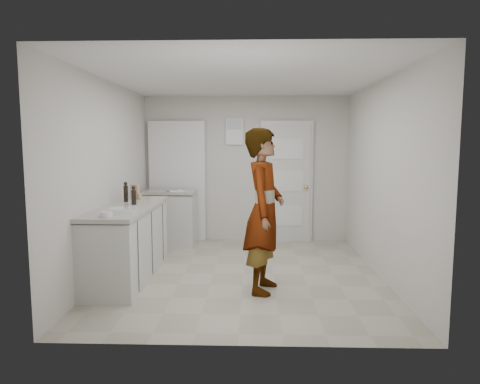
{
  "coord_description": "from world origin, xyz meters",
  "views": [
    {
      "loc": [
        0.12,
        -5.43,
        1.7
      ],
      "look_at": [
        -0.06,
        0.4,
        1.03
      ],
      "focal_mm": 32.0,
      "sensor_mm": 36.0,
      "label": 1
    }
  ],
  "objects_px": {
    "spice_jar": "(140,197)",
    "person": "(264,211)",
    "baking_dish": "(124,210)",
    "cake_mix_box": "(135,192)",
    "oil_cruet_b": "(126,192)",
    "egg_bowl": "(106,214)",
    "oil_cruet_a": "(134,196)"
  },
  "relations": [
    {
      "from": "spice_jar",
      "to": "oil_cruet_a",
      "type": "height_order",
      "value": "oil_cruet_a"
    },
    {
      "from": "oil_cruet_a",
      "to": "baking_dish",
      "type": "bearing_deg",
      "value": -84.61
    },
    {
      "from": "cake_mix_box",
      "to": "baking_dish",
      "type": "relative_size",
      "value": 0.57
    },
    {
      "from": "spice_jar",
      "to": "person",
      "type": "bearing_deg",
      "value": -30.43
    },
    {
      "from": "spice_jar",
      "to": "oil_cruet_a",
      "type": "distance_m",
      "value": 0.49
    },
    {
      "from": "cake_mix_box",
      "to": "egg_bowl",
      "type": "height_order",
      "value": "cake_mix_box"
    },
    {
      "from": "cake_mix_box",
      "to": "spice_jar",
      "type": "bearing_deg",
      "value": -16.41
    },
    {
      "from": "cake_mix_box",
      "to": "egg_bowl",
      "type": "xyz_separation_m",
      "value": [
        0.08,
        -1.44,
        -0.07
      ]
    },
    {
      "from": "oil_cruet_b",
      "to": "baking_dish",
      "type": "height_order",
      "value": "oil_cruet_b"
    },
    {
      "from": "oil_cruet_a",
      "to": "cake_mix_box",
      "type": "bearing_deg",
      "value": 103.66
    },
    {
      "from": "oil_cruet_b",
      "to": "spice_jar",
      "type": "bearing_deg",
      "value": 60.23
    },
    {
      "from": "spice_jar",
      "to": "oil_cruet_b",
      "type": "height_order",
      "value": "oil_cruet_b"
    },
    {
      "from": "spice_jar",
      "to": "oil_cruet_b",
      "type": "xyz_separation_m",
      "value": [
        -0.13,
        -0.22,
        0.09
      ]
    },
    {
      "from": "spice_jar",
      "to": "oil_cruet_b",
      "type": "distance_m",
      "value": 0.27
    },
    {
      "from": "person",
      "to": "spice_jar",
      "type": "xyz_separation_m",
      "value": [
        -1.69,
        0.99,
        0.03
      ]
    },
    {
      "from": "cake_mix_box",
      "to": "spice_jar",
      "type": "distance_m",
      "value": 0.12
    },
    {
      "from": "spice_jar",
      "to": "baking_dish",
      "type": "distance_m",
      "value": 1.11
    },
    {
      "from": "egg_bowl",
      "to": "baking_dish",
      "type": "bearing_deg",
      "value": 68.15
    },
    {
      "from": "person",
      "to": "baking_dish",
      "type": "xyz_separation_m",
      "value": [
        -1.58,
        -0.11,
        0.02
      ]
    },
    {
      "from": "baking_dish",
      "to": "egg_bowl",
      "type": "relative_size",
      "value": 2.61
    },
    {
      "from": "person",
      "to": "egg_bowl",
      "type": "relative_size",
      "value": 13.98
    },
    {
      "from": "oil_cruet_b",
      "to": "oil_cruet_a",
      "type": "bearing_deg",
      "value": -55.37
    },
    {
      "from": "egg_bowl",
      "to": "oil_cruet_a",
      "type": "bearing_deg",
      "value": 86.87
    },
    {
      "from": "cake_mix_box",
      "to": "egg_bowl",
      "type": "bearing_deg",
      "value": -63.9
    },
    {
      "from": "cake_mix_box",
      "to": "spice_jar",
      "type": "xyz_separation_m",
      "value": [
        0.08,
        -0.07,
        -0.06
      ]
    },
    {
      "from": "person",
      "to": "baking_dish",
      "type": "height_order",
      "value": "person"
    },
    {
      "from": "person",
      "to": "cake_mix_box",
      "type": "height_order",
      "value": "person"
    },
    {
      "from": "oil_cruet_a",
      "to": "oil_cruet_b",
      "type": "relative_size",
      "value": 0.9
    },
    {
      "from": "baking_dish",
      "to": "egg_bowl",
      "type": "bearing_deg",
      "value": -111.85
    },
    {
      "from": "oil_cruet_a",
      "to": "person",
      "type": "bearing_deg",
      "value": -17.44
    },
    {
      "from": "cake_mix_box",
      "to": "oil_cruet_b",
      "type": "distance_m",
      "value": 0.29
    },
    {
      "from": "baking_dish",
      "to": "oil_cruet_a",
      "type": "bearing_deg",
      "value": 95.39
    }
  ]
}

